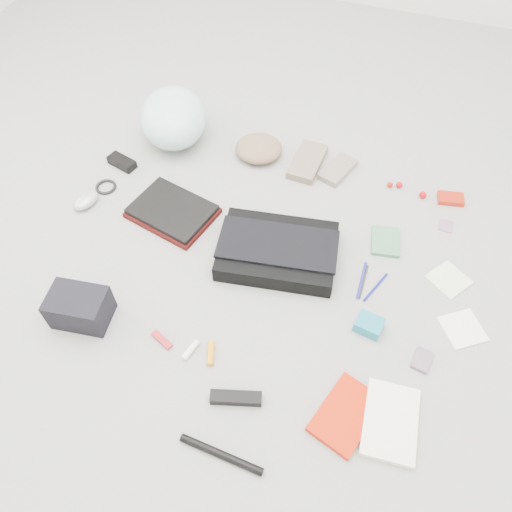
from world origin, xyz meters
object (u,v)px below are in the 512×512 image
(messenger_bag, at_px, (277,251))
(accordion_wallet, at_px, (369,325))
(laptop, at_px, (172,209))
(bike_helmet, at_px, (173,118))
(book_red, at_px, (346,414))
(camera_bag, at_px, (80,308))

(messenger_bag, bearing_deg, accordion_wallet, -35.06)
(laptop, xyz_separation_m, bike_helmet, (-0.18, 0.43, 0.08))
(bike_helmet, bearing_deg, book_red, -69.34)
(messenger_bag, relative_size, accordion_wallet, 4.79)
(book_red, bearing_deg, accordion_wallet, 107.32)
(bike_helmet, xyz_separation_m, accordion_wallet, (1.00, -0.67, -0.09))
(messenger_bag, bearing_deg, bike_helmet, 133.22)
(laptop, bearing_deg, messenger_bag, 5.62)
(laptop, relative_size, book_red, 1.37)
(camera_bag, height_order, book_red, camera_bag)
(camera_bag, xyz_separation_m, book_red, (0.90, -0.04, -0.05))
(camera_bag, relative_size, accordion_wallet, 2.14)
(bike_helmet, relative_size, accordion_wallet, 4.11)
(laptop, height_order, camera_bag, camera_bag)
(laptop, relative_size, accordion_wallet, 3.43)
(bike_helmet, distance_m, book_red, 1.40)
(laptop, bearing_deg, accordion_wallet, -3.13)
(laptop, bearing_deg, book_red, -20.77)
(book_red, bearing_deg, bike_helmet, 153.51)
(laptop, distance_m, accordion_wallet, 0.85)
(laptop, relative_size, bike_helmet, 0.84)
(book_red, relative_size, accordion_wallet, 2.50)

